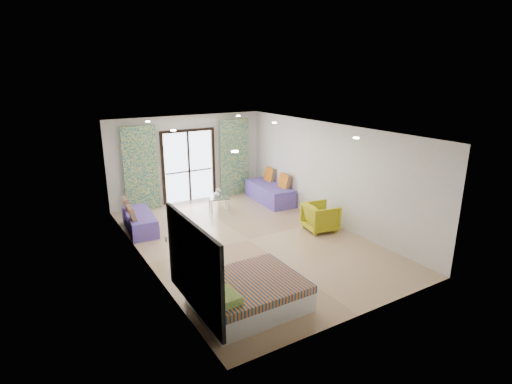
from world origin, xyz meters
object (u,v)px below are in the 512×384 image
daybed_left (139,221)px  daybed_right (270,192)px  coffee_table (219,198)px  bed (248,293)px  armchair (321,216)px

daybed_left → daybed_right: bearing=8.9°
daybed_right → coffee_table: size_ratio=2.81×
bed → daybed_left: (-0.64, 4.54, -0.01)m
daybed_right → coffee_table: 1.73m
daybed_left → armchair: size_ratio=2.16×
daybed_left → armchair: (4.03, -2.42, 0.14)m
daybed_right → daybed_left: bearing=-172.4°
coffee_table → bed: bearing=-110.6°
daybed_left → armchair: daybed_left is taller
bed → coffee_table: size_ratio=2.53×
coffee_table → armchair: armchair is taller
bed → armchair: (3.39, 2.12, 0.13)m
daybed_left → armchair: 4.71m
daybed_left → coffee_table: daybed_left is taller
daybed_right → bed: bearing=-123.0°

